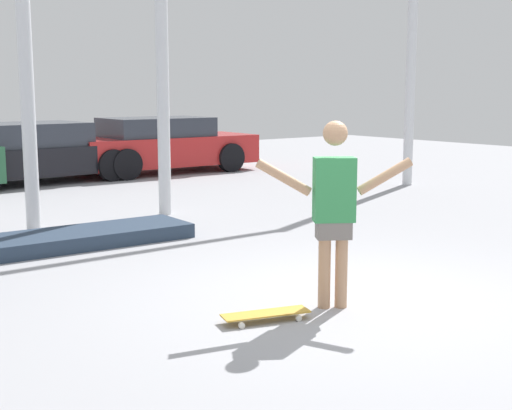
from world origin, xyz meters
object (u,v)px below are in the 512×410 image
manual_pad (89,237)px  parked_car_red (162,145)px  skateboard (266,314)px  parked_car_black (31,153)px  skateboarder (334,204)px

manual_pad → parked_car_red: size_ratio=0.58×
skateboard → parked_car_black: bearing=97.1°
manual_pad → parked_car_black: size_ratio=0.58×
skateboard → parked_car_red: (5.03, 10.43, 0.60)m
skateboarder → skateboard: skateboarder is taller
skateboarder → parked_car_black: 10.61m
skateboard → parked_car_black: parked_car_black is taller
skateboard → parked_car_black: 10.65m
manual_pad → parked_car_black: bearing=75.7°
skateboarder → parked_car_black: size_ratio=0.37×
skateboarder → parked_car_red: 11.35m
skateboard → parked_car_red: parked_car_red is taller
skateboarder → parked_car_black: (1.07, 10.55, -0.34)m
skateboarder → parked_car_black: skateboarder is taller
skateboard → parked_car_black: (1.81, 10.48, 0.58)m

